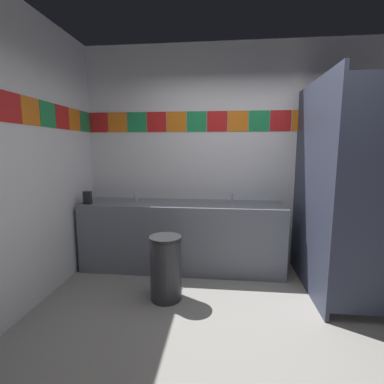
# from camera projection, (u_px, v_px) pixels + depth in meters

# --- Properties ---
(ground_plane) EXTENTS (9.46, 9.46, 0.00)m
(ground_plane) POSITION_uv_depth(u_px,v_px,m) (259.00, 337.00, 2.36)
(ground_plane) COLOR gray
(wall_back) EXTENTS (4.30, 0.09, 2.89)m
(wall_back) POSITION_uv_depth(u_px,v_px,m) (247.00, 156.00, 3.77)
(wall_back) COLOR silver
(wall_back) RESTS_ON ground_plane
(vanity_counter) EXTENTS (2.54, 0.60, 0.87)m
(vanity_counter) POSITION_uv_depth(u_px,v_px,m) (182.00, 235.00, 3.68)
(vanity_counter) COLOR slate
(vanity_counter) RESTS_ON ground_plane
(faucet_left) EXTENTS (0.04, 0.10, 0.14)m
(faucet_left) POSITION_uv_depth(u_px,v_px,m) (135.00, 197.00, 3.76)
(faucet_left) COLOR silver
(faucet_left) RESTS_ON vanity_counter
(faucet_right) EXTENTS (0.04, 0.10, 0.14)m
(faucet_right) POSITION_uv_depth(u_px,v_px,m) (232.00, 199.00, 3.63)
(faucet_right) COLOR silver
(faucet_right) RESTS_ON vanity_counter
(soap_dispenser) EXTENTS (0.09, 0.09, 0.16)m
(soap_dispenser) POSITION_uv_depth(u_px,v_px,m) (88.00, 198.00, 3.55)
(soap_dispenser) COLOR black
(soap_dispenser) RESTS_ON vanity_counter
(stall_divider) EXTENTS (0.92, 1.35, 2.25)m
(stall_divider) POSITION_uv_depth(u_px,v_px,m) (338.00, 192.00, 2.79)
(stall_divider) COLOR #33384C
(stall_divider) RESTS_ON ground_plane
(toilet) EXTENTS (0.39, 0.49, 0.74)m
(toilet) POSITION_uv_depth(u_px,v_px,m) (343.00, 255.00, 3.36)
(toilet) COLOR white
(toilet) RESTS_ON ground_plane
(trash_bin) EXTENTS (0.33, 0.33, 0.67)m
(trash_bin) POSITION_uv_depth(u_px,v_px,m) (166.00, 268.00, 2.92)
(trash_bin) COLOR #333338
(trash_bin) RESTS_ON ground_plane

